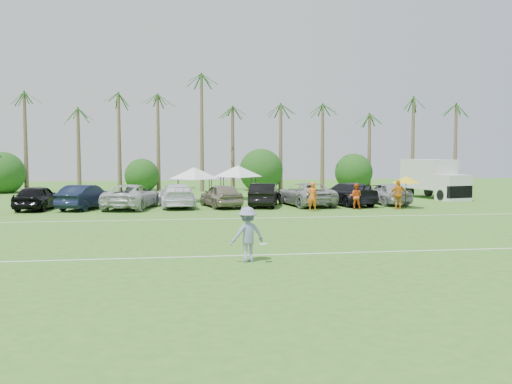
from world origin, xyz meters
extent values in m
plane|color=#3A6E21|center=(0.00, 0.00, 0.00)|extent=(120.00, 120.00, 0.00)
cube|color=white|center=(0.00, 2.00, 0.01)|extent=(80.00, 0.10, 0.01)
cube|color=white|center=(0.00, 14.00, 0.01)|extent=(80.00, 0.10, 0.01)
cone|color=brown|center=(-17.00, 38.00, 4.50)|extent=(0.44, 0.44, 9.00)
cone|color=brown|center=(-12.00, 38.00, 5.00)|extent=(0.44, 0.44, 10.00)
cone|color=brown|center=(-8.00, 38.00, 5.50)|extent=(0.44, 0.44, 11.00)
cone|color=brown|center=(-4.00, 38.00, 4.00)|extent=(0.44, 0.44, 8.00)
cone|color=brown|center=(0.00, 38.00, 4.50)|extent=(0.44, 0.44, 9.00)
cone|color=brown|center=(4.00, 38.00, 5.00)|extent=(0.44, 0.44, 10.00)
cone|color=brown|center=(8.00, 38.00, 5.50)|extent=(0.44, 0.44, 11.00)
cone|color=brown|center=(13.00, 38.00, 4.00)|extent=(0.44, 0.44, 8.00)
cone|color=brown|center=(18.00, 38.00, 4.50)|extent=(0.44, 0.44, 9.00)
cone|color=brown|center=(23.00, 38.00, 5.00)|extent=(0.44, 0.44, 10.00)
cone|color=brown|center=(27.00, 38.00, 5.50)|extent=(0.44, 0.44, 11.00)
cylinder|color=brown|center=(-19.00, 39.00, 0.70)|extent=(0.30, 0.30, 1.40)
sphere|color=#154212|center=(-19.00, 39.00, 1.80)|extent=(4.00, 4.00, 4.00)
cylinder|color=brown|center=(-6.00, 39.00, 0.70)|extent=(0.30, 0.30, 1.40)
sphere|color=#154212|center=(-6.00, 39.00, 1.80)|extent=(4.00, 4.00, 4.00)
cylinder|color=brown|center=(6.00, 39.00, 0.70)|extent=(0.30, 0.30, 1.40)
sphere|color=#154212|center=(6.00, 39.00, 1.80)|extent=(4.00, 4.00, 4.00)
cylinder|color=brown|center=(16.00, 39.00, 0.70)|extent=(0.30, 0.30, 1.40)
sphere|color=#154212|center=(16.00, 39.00, 1.80)|extent=(4.00, 4.00, 4.00)
imported|color=orange|center=(6.17, 17.35, 0.98)|extent=(0.73, 0.49, 1.95)
imported|color=#D85018|center=(9.48, 18.31, 0.88)|extent=(1.05, 0.96, 1.76)
imported|color=orange|center=(12.33, 17.78, 1.00)|extent=(1.22, 0.61, 2.01)
cube|color=silver|center=(18.77, 26.93, 2.04)|extent=(3.44, 5.01, 2.49)
cube|color=silver|center=(19.48, 23.83, 1.04)|extent=(2.63, 2.26, 2.09)
cube|color=black|center=(19.65, 23.10, 0.75)|extent=(2.30, 0.80, 0.99)
cube|color=#E5590C|center=(19.99, 27.21, 1.59)|extent=(0.38, 1.55, 0.89)
cylinder|color=black|center=(18.47, 23.80, 0.45)|extent=(0.49, 0.94, 0.89)
cylinder|color=black|center=(20.41, 24.25, 0.45)|extent=(0.49, 0.94, 0.89)
cylinder|color=black|center=(17.54, 27.87, 0.45)|extent=(0.49, 0.94, 0.89)
cylinder|color=black|center=(19.47, 28.32, 0.45)|extent=(0.49, 0.94, 0.89)
cylinder|color=black|center=(-2.52, 24.44, 0.91)|extent=(0.06, 0.06, 1.82)
cylinder|color=black|center=(0.00, 24.44, 0.91)|extent=(0.06, 0.06, 1.82)
cylinder|color=black|center=(-2.52, 26.97, 0.91)|extent=(0.06, 0.06, 1.82)
cylinder|color=black|center=(0.00, 26.97, 0.91)|extent=(0.06, 0.06, 1.82)
pyramid|color=silver|center=(-1.26, 25.70, 2.72)|extent=(3.92, 3.92, 0.91)
cylinder|color=black|center=(1.11, 26.39, 0.94)|extent=(0.06, 0.06, 1.88)
cylinder|color=black|center=(3.72, 26.39, 0.94)|extent=(0.06, 0.06, 1.88)
cylinder|color=black|center=(1.11, 29.00, 0.94)|extent=(0.06, 0.06, 1.88)
cylinder|color=black|center=(3.72, 29.00, 0.94)|extent=(0.06, 0.06, 1.88)
pyramid|color=silver|center=(2.42, 27.70, 2.81)|extent=(4.05, 4.05, 0.94)
cylinder|color=black|center=(13.07, 18.27, 1.00)|extent=(0.05, 0.05, 2.01)
cone|color=yellow|center=(13.07, 18.27, 2.01)|extent=(2.01, 2.01, 0.46)
imported|color=#7C87B0|center=(-0.32, 0.81, 0.98)|extent=(1.43, 1.09, 1.96)
cylinder|color=white|center=(0.19, 0.48, 0.68)|extent=(0.27, 0.27, 0.03)
imported|color=black|center=(-12.00, 21.00, 0.84)|extent=(2.71, 5.18, 1.68)
imported|color=black|center=(-8.89, 20.97, 0.84)|extent=(3.47, 5.41, 1.68)
imported|color=#BBBDC0|center=(-5.78, 20.93, 0.84)|extent=(4.08, 6.53, 1.68)
imported|color=white|center=(-2.67, 21.42, 0.84)|extent=(2.76, 5.95, 1.68)
imported|color=gray|center=(0.43, 20.96, 0.84)|extent=(3.06, 5.26, 1.68)
imported|color=black|center=(3.54, 21.16, 0.84)|extent=(2.94, 5.39, 1.68)
imported|color=#9A9B9C|center=(6.65, 21.21, 0.84)|extent=(3.74, 6.43, 1.68)
imported|color=black|center=(9.76, 21.19, 0.84)|extent=(3.74, 6.21, 1.68)
imported|color=#AFAFB6|center=(12.86, 21.27, 0.84)|extent=(2.54, 5.14, 1.68)
camera|label=1|loc=(-2.96, -19.21, 3.92)|focal=40.00mm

